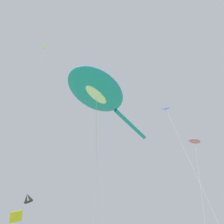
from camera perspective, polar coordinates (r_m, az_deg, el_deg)
The scene contains 7 objects.
big_show_kite at distance 15.43m, azimuth -4.23°, elevation 5.78°, with size 10.29×6.47×13.32m.
small_kite_bird_shape at distance 24.26m, azimuth -4.62°, elevation 3.78°, with size 2.24×2.76×22.05m.
small_kite_tiny_distant at distance 27.52m, azimuth -23.86°, elevation -22.42°, with size 3.45×2.79×9.73m.
small_kite_box_yellow at distance 25.98m, azimuth -19.81°, elevation 16.95°, with size 1.58×3.37×23.56m.
small_kite_diamond_red at distance 24.07m, azimuth -26.82°, elevation -26.36°, with size 1.34×2.02×6.94m.
small_kite_stunt_black at distance 20.11m, azimuth 23.46°, elevation -8.12°, with size 3.46×0.86×11.74m.
small_kite_streamer_purple at distance 15.55m, azimuth 17.37°, elevation -2.71°, with size 0.48×2.32×12.62m.
Camera 1 is at (-5.43, 1.96, 1.50)m, focal length 30.59 mm.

